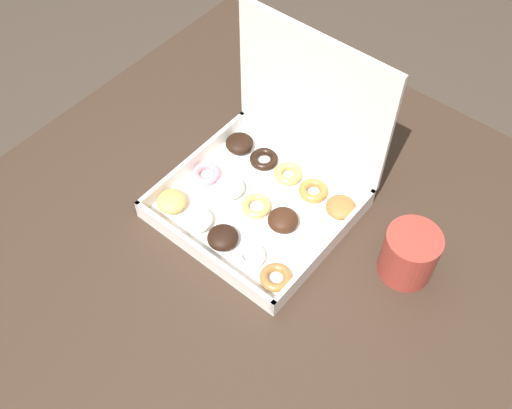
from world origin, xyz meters
TOP-DOWN VIEW (x-y plane):
  - ground_plane at (0.00, 0.00)m, footprint 8.00×8.00m
  - dining_table at (0.00, 0.00)m, footprint 0.99×1.00m
  - donut_box at (-0.03, 0.07)m, footprint 0.32×0.30m
  - coffee_mug at (0.25, 0.10)m, footprint 0.09×0.09m

SIDE VIEW (x-z plane):
  - ground_plane at x=0.00m, z-range 0.00..0.00m
  - dining_table at x=0.00m, z-range 0.27..1.03m
  - coffee_mug at x=0.25m, z-range 0.76..0.85m
  - donut_box at x=-0.03m, z-range 0.66..0.96m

